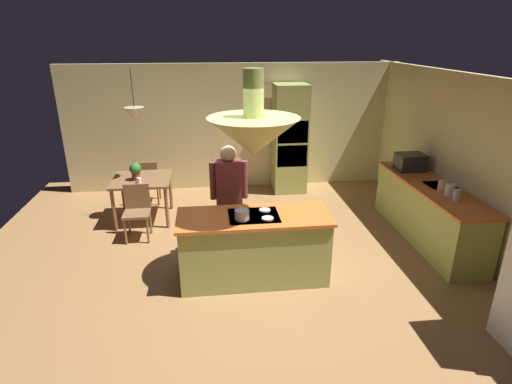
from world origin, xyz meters
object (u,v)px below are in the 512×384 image
at_px(canister_flour, 457,195).
at_px(canister_sugar, 450,190).
at_px(kitchen_island, 254,247).
at_px(person_at_island, 229,195).
at_px(chair_facing_island, 137,208).
at_px(dining_table, 142,184).
at_px(microwave_on_counter, 411,162).
at_px(potted_plant_on_table, 136,170).
at_px(chair_by_back_wall, 148,179).
at_px(cooking_pot_on_cooktop, 242,214).
at_px(canister_tea, 443,186).
at_px(oven_tower, 290,139).
at_px(cup_on_table, 139,180).

height_order(canister_flour, canister_sugar, canister_sugar).
xyz_separation_m(kitchen_island, person_at_island, (-0.28, 0.66, 0.50)).
distance_m(person_at_island, canister_flour, 3.15).
xyz_separation_m(chair_facing_island, canister_flour, (4.54, -1.24, 0.49)).
bearing_deg(person_at_island, dining_table, 134.69).
relative_size(person_at_island, canister_flour, 10.64).
bearing_deg(canister_flour, dining_table, 156.98).
bearing_deg(microwave_on_counter, potted_plant_on_table, 174.08).
distance_m(chair_by_back_wall, canister_flour, 5.27).
relative_size(chair_by_back_wall, cooking_pot_on_cooktop, 4.83).
bearing_deg(chair_by_back_wall, canister_sugar, 151.72).
distance_m(chair_by_back_wall, canister_tea, 5.10).
xyz_separation_m(oven_tower, canister_flour, (1.74, -3.07, -0.10)).
height_order(cup_on_table, cooking_pot_on_cooktop, cooking_pot_on_cooktop).
xyz_separation_m(oven_tower, chair_by_back_wall, (-2.80, -0.45, -0.58)).
xyz_separation_m(chair_facing_island, cooking_pot_on_cooktop, (1.54, -1.54, 0.49)).
height_order(chair_by_back_wall, canister_flour, canister_flour).
distance_m(kitchen_island, canister_flour, 2.89).
bearing_deg(cooking_pot_on_cooktop, potted_plant_on_table, 126.73).
relative_size(potted_plant_on_table, cup_on_table, 3.33).
bearing_deg(microwave_on_counter, person_at_island, -163.97).
relative_size(oven_tower, canister_flour, 13.91).
height_order(dining_table, chair_by_back_wall, chair_by_back_wall).
height_order(chair_by_back_wall, cooking_pot_on_cooktop, cooking_pot_on_cooktop).
relative_size(chair_facing_island, cup_on_table, 9.67).
height_order(chair_facing_island, chair_by_back_wall, same).
distance_m(cup_on_table, cooking_pot_on_cooktop, 2.53).
xyz_separation_m(kitchen_island, microwave_on_counter, (2.84, 1.56, 0.59)).
distance_m(dining_table, cooking_pot_on_cooktop, 2.73).
distance_m(person_at_island, cooking_pot_on_cooktop, 0.80).
xyz_separation_m(potted_plant_on_table, microwave_on_counter, (4.61, -0.48, 0.13)).
distance_m(canister_tea, cooking_pot_on_cooktop, 3.07).
height_order(potted_plant_on_table, microwave_on_counter, microwave_on_counter).
bearing_deg(microwave_on_counter, canister_flour, -90.00).
bearing_deg(oven_tower, cooking_pot_on_cooktop, -110.48).
relative_size(kitchen_island, oven_tower, 0.90).
height_order(canister_tea, microwave_on_counter, microwave_on_counter).
bearing_deg(chair_facing_island, canister_flour, -15.23).
bearing_deg(canister_sugar, chair_facing_island, 166.90).
height_order(dining_table, cup_on_table, cup_on_table).
height_order(dining_table, chair_facing_island, chair_facing_island).
bearing_deg(canister_tea, canister_flour, -90.00).
bearing_deg(oven_tower, canister_sugar, -58.97).
height_order(oven_tower, chair_facing_island, oven_tower).
relative_size(oven_tower, canister_sugar, 12.74).
height_order(potted_plant_on_table, cup_on_table, potted_plant_on_table).
bearing_deg(canister_sugar, person_at_island, 174.34).
relative_size(oven_tower, person_at_island, 1.31).
xyz_separation_m(oven_tower, potted_plant_on_table, (-2.87, -1.21, -0.16)).
distance_m(kitchen_island, canister_tea, 2.94).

